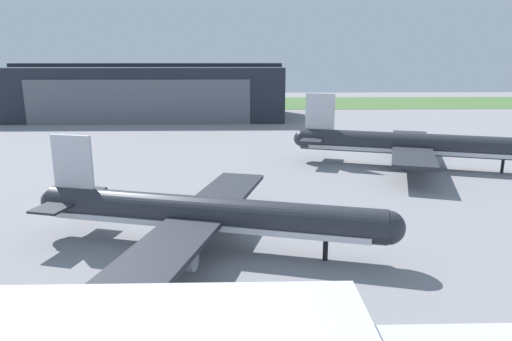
{
  "coord_description": "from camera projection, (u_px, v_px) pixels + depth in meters",
  "views": [
    {
      "loc": [
        2.96,
        -58.35,
        21.55
      ],
      "look_at": [
        4.86,
        11.66,
        4.21
      ],
      "focal_mm": 32.76,
      "sensor_mm": 36.0,
      "label": 1
    }
  ],
  "objects": [
    {
      "name": "grass_field_strip",
      "position": [
        237.0,
        103.0,
        215.86
      ],
      "size": [
        440.0,
        56.0,
        0.08
      ],
      "primitive_type": "cube",
      "color": "#4A6F39",
      "rests_on": "ground_plane"
    },
    {
      "name": "airliner_far_left",
      "position": [
        417.0,
        145.0,
        90.97
      ],
      "size": [
        47.09,
        37.61,
        14.06
      ],
      "color": "#282B33",
      "rests_on": "ground_plane"
    },
    {
      "name": "ground_plane",
      "position": [
        222.0,
        223.0,
        61.71
      ],
      "size": [
        440.0,
        440.0,
        0.0
      ],
      "primitive_type": "plane",
      "color": "gray"
    },
    {
      "name": "maintenance_hangar",
      "position": [
        149.0,
        92.0,
        165.37
      ],
      "size": [
        93.26,
        38.37,
        18.85
      ],
      "color": "#232833",
      "rests_on": "ground_plane"
    },
    {
      "name": "airliner_near_left",
      "position": [
        206.0,
        214.0,
        52.56
      ],
      "size": [
        41.35,
        38.33,
        12.52
      ],
      "color": "#282B33",
      "rests_on": "ground_plane"
    }
  ]
}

